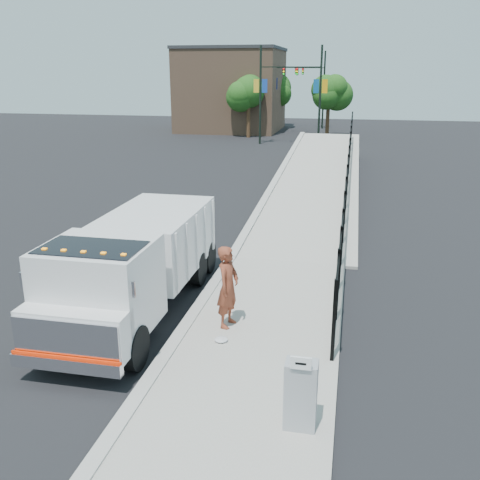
# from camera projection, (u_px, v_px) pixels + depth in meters

# --- Properties ---
(ground) EXTENTS (120.00, 120.00, 0.00)m
(ground) POSITION_uv_depth(u_px,v_px,m) (198.00, 311.00, 14.00)
(ground) COLOR black
(ground) RESTS_ON ground
(sidewalk) EXTENTS (3.55, 12.00, 0.12)m
(sidewalk) POSITION_uv_depth(u_px,v_px,m) (257.00, 355.00, 11.74)
(sidewalk) COLOR #9E998E
(sidewalk) RESTS_ON ground
(curb) EXTENTS (0.30, 12.00, 0.16)m
(curb) POSITION_uv_depth(u_px,v_px,m) (173.00, 345.00, 12.11)
(curb) COLOR #ADAAA3
(curb) RESTS_ON ground
(ramp) EXTENTS (3.95, 24.06, 3.19)m
(ramp) POSITION_uv_depth(u_px,v_px,m) (320.00, 189.00, 28.51)
(ramp) COLOR #9E998E
(ramp) RESTS_ON ground
(iron_fence) EXTENTS (0.10, 28.00, 1.80)m
(iron_fence) POSITION_uv_depth(u_px,v_px,m) (347.00, 189.00, 24.23)
(iron_fence) COLOR black
(iron_fence) RESTS_ON ground
(truck) EXTENTS (2.49, 7.38, 2.53)m
(truck) POSITION_uv_depth(u_px,v_px,m) (134.00, 262.00, 13.45)
(truck) COLOR black
(truck) RESTS_ON ground
(worker) EXTENTS (0.62, 0.82, 2.00)m
(worker) POSITION_uv_depth(u_px,v_px,m) (228.00, 287.00, 12.67)
(worker) COLOR brown
(worker) RESTS_ON sidewalk
(utility_cabinet) EXTENTS (0.55, 0.40, 1.25)m
(utility_cabinet) POSITION_uv_depth(u_px,v_px,m) (301.00, 395.00, 9.10)
(utility_cabinet) COLOR gray
(utility_cabinet) RESTS_ON sidewalk
(arrow_sign) EXTENTS (0.35, 0.04, 0.22)m
(arrow_sign) POSITION_uv_depth(u_px,v_px,m) (301.00, 363.00, 8.68)
(arrow_sign) COLOR white
(arrow_sign) RESTS_ON utility_cabinet
(debris) EXTENTS (0.31, 0.31, 0.08)m
(debris) POSITION_uv_depth(u_px,v_px,m) (221.00, 339.00, 12.19)
(debris) COLOR silver
(debris) RESTS_ON sidewalk
(light_pole_0) EXTENTS (3.77, 0.22, 8.00)m
(light_pole_0) POSITION_uv_depth(u_px,v_px,m) (264.00, 91.00, 44.61)
(light_pole_0) COLOR black
(light_pole_0) RESTS_ON ground
(light_pole_1) EXTENTS (3.78, 0.22, 8.00)m
(light_pole_1) POSITION_uv_depth(u_px,v_px,m) (316.00, 92.00, 43.80)
(light_pole_1) COLOR black
(light_pole_1) RESTS_ON ground
(light_pole_2) EXTENTS (3.77, 0.22, 8.00)m
(light_pole_2) POSITION_uv_depth(u_px,v_px,m) (275.00, 88.00, 52.54)
(light_pole_2) COLOR black
(light_pole_2) RESTS_ON ground
(light_pole_3) EXTENTS (3.77, 0.22, 8.00)m
(light_pole_3) POSITION_uv_depth(u_px,v_px,m) (321.00, 87.00, 56.97)
(light_pole_3) COLOR black
(light_pole_3) RESTS_ON ground
(tree_0) EXTENTS (3.05, 3.05, 5.52)m
(tree_0) POSITION_uv_depth(u_px,v_px,m) (249.00, 94.00, 49.18)
(tree_0) COLOR #382314
(tree_0) RESTS_ON ground
(tree_1) EXTENTS (2.69, 2.69, 5.34)m
(tree_1) POSITION_uv_depth(u_px,v_px,m) (329.00, 94.00, 49.93)
(tree_1) COLOR #382314
(tree_1) RESTS_ON ground
(tree_2) EXTENTS (3.13, 3.13, 5.56)m
(tree_2) POSITION_uv_depth(u_px,v_px,m) (277.00, 91.00, 57.58)
(tree_2) COLOR #382314
(tree_2) RESTS_ON ground
(building) EXTENTS (10.00, 10.00, 8.00)m
(building) POSITION_uv_depth(u_px,v_px,m) (232.00, 91.00, 55.59)
(building) COLOR #8C664C
(building) RESTS_ON ground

